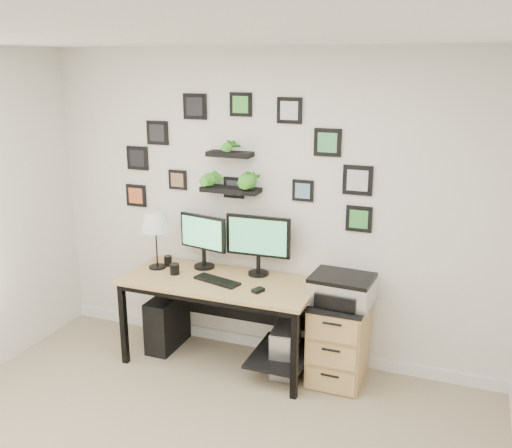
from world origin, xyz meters
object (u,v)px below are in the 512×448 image
at_px(desk, 225,293).
at_px(pc_tower_grey, 285,348).
at_px(monitor_right, 258,240).
at_px(pc_tower_black, 167,321).
at_px(monitor_left, 203,237).
at_px(table_lamp, 155,223).
at_px(printer, 342,289).
at_px(file_cabinet, 339,341).
at_px(mug, 175,269).

height_order(desk, pc_tower_grey, desk).
distance_m(monitor_right, pc_tower_black, 1.16).
relative_size(desk, monitor_right, 2.90).
relative_size(desk, monitor_left, 3.39).
distance_m(table_lamp, printer, 1.67).
xyz_separation_m(pc_tower_black, file_cabinet, (1.55, 0.00, 0.10)).
bearing_deg(printer, pc_tower_grey, -174.76).
height_order(pc_tower_grey, printer, printer).
distance_m(monitor_left, file_cabinet, 1.42).
bearing_deg(mug, desk, 6.69).
bearing_deg(pc_tower_black, desk, -5.11).
bearing_deg(file_cabinet, monitor_right, 169.94).
relative_size(mug, file_cabinet, 0.14).
bearing_deg(pc_tower_grey, mug, -175.60).
bearing_deg(printer, file_cabinet, -142.83).
distance_m(monitor_left, pc_tower_grey, 1.16).
relative_size(desk, pc_tower_black, 3.36).
bearing_deg(mug, monitor_left, 55.25).
xyz_separation_m(desk, pc_tower_grey, (0.53, 0.02, -0.42)).
height_order(monitor_left, table_lamp, table_lamp).
xyz_separation_m(mug, printer, (1.40, 0.11, -0.02)).
bearing_deg(monitor_left, pc_tower_grey, -10.93).
bearing_deg(monitor_left, file_cabinet, -5.54).
bearing_deg(printer, table_lamp, -179.05).
relative_size(monitor_right, file_cabinet, 0.82).
height_order(desk, mug, mug).
distance_m(file_cabinet, printer, 0.44).
bearing_deg(printer, monitor_left, 174.73).
bearing_deg(file_cabinet, desk, -176.53).
relative_size(monitor_left, pc_tower_grey, 1.11).
height_order(desk, pc_tower_black, desk).
distance_m(monitor_left, pc_tower_black, 0.86).
bearing_deg(pc_tower_black, printer, 0.42).
xyz_separation_m(desk, mug, (-0.44, -0.05, 0.17)).
height_order(mug, pc_tower_black, mug).
relative_size(pc_tower_black, file_cabinet, 0.71).
height_order(desk, printer, printer).
bearing_deg(file_cabinet, pc_tower_black, -179.84).
relative_size(pc_tower_grey, printer, 0.86).
bearing_deg(monitor_left, table_lamp, -159.40).
height_order(desk, table_lamp, table_lamp).
bearing_deg(mug, pc_tower_grey, 4.40).
relative_size(monitor_right, printer, 1.12).
bearing_deg(pc_tower_grey, monitor_left, 169.07).
xyz_separation_m(table_lamp, pc_tower_grey, (1.18, -0.01, -0.95)).
xyz_separation_m(file_cabinet, printer, (0.01, 0.01, 0.44)).
xyz_separation_m(mug, pc_tower_black, (-0.16, 0.11, -0.56)).
xyz_separation_m(monitor_right, mug, (-0.66, -0.24, -0.26)).
xyz_separation_m(desk, monitor_left, (-0.28, 0.18, 0.40)).
distance_m(table_lamp, mug, 0.43).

